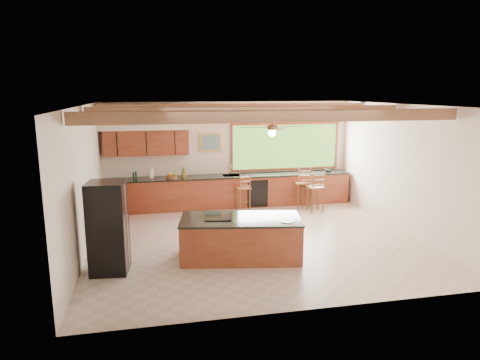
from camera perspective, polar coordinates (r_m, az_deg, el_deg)
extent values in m
plane|color=beige|center=(9.77, 2.04, -7.93)|extent=(7.20, 7.20, 0.00)
cube|color=beige|center=(12.51, -1.45, 3.53)|extent=(7.20, 0.04, 3.00)
cube|color=beige|center=(6.36, 9.14, -4.78)|extent=(7.20, 0.04, 3.00)
cube|color=beige|center=(9.22, -20.18, -0.18)|extent=(0.04, 6.50, 3.00)
cube|color=beige|center=(10.81, 20.99, 1.43)|extent=(0.04, 6.50, 3.00)
cube|color=#A06B50|center=(9.21, 2.18, 9.93)|extent=(7.20, 6.50, 0.04)
cube|color=#8A6445|center=(7.67, 5.07, 8.48)|extent=(7.10, 0.15, 0.22)
cube|color=#8A6445|center=(9.70, 1.46, 9.20)|extent=(7.10, 0.15, 0.22)
cube|color=#8A6445|center=(11.46, -0.62, 9.60)|extent=(7.10, 0.15, 0.22)
cube|color=brown|center=(12.08, -12.37, 4.87)|extent=(2.30, 0.35, 0.70)
cube|color=white|center=(11.95, -12.50, 7.69)|extent=(2.60, 0.50, 0.48)
cylinder|color=#FFEABF|center=(12.00, -15.82, 6.44)|extent=(0.10, 0.10, 0.01)
cylinder|color=#FFEABF|center=(11.98, -9.08, 6.73)|extent=(0.10, 0.10, 0.01)
cube|color=#77AC3D|center=(12.87, 6.06, 4.46)|extent=(3.20, 0.04, 1.30)
cube|color=gold|center=(12.35, -3.95, 5.03)|extent=(0.64, 0.03, 0.54)
cube|color=#38664B|center=(12.33, -3.94, 5.02)|extent=(0.54, 0.01, 0.44)
cube|color=brown|center=(12.38, -1.14, -1.55)|extent=(7.00, 0.65, 0.88)
cube|color=black|center=(12.28, -1.15, 0.54)|extent=(7.04, 0.69, 0.04)
cube|color=brown|center=(10.72, -16.97, -4.19)|extent=(0.65, 2.35, 0.88)
cube|color=black|center=(10.61, -17.12, -1.80)|extent=(0.69, 2.39, 0.04)
cube|color=black|center=(12.22, 2.37, -1.84)|extent=(0.60, 0.02, 0.78)
cube|color=silver|center=(12.28, -1.15, 0.56)|extent=(0.50, 0.38, 0.03)
cylinder|color=silver|center=(12.44, -1.32, 1.48)|extent=(0.03, 0.03, 0.30)
cylinder|color=silver|center=(12.33, -1.24, 1.99)|extent=(0.03, 0.20, 0.03)
cylinder|color=white|center=(12.06, -11.75, 0.86)|extent=(0.12, 0.12, 0.28)
cylinder|color=#183D1B|center=(12.13, -13.71, 0.64)|extent=(0.06, 0.06, 0.20)
cylinder|color=#183D1B|center=(12.14, -14.00, 0.58)|extent=(0.05, 0.05, 0.18)
cube|color=black|center=(13.09, 11.58, 1.28)|extent=(0.23, 0.20, 0.09)
cube|color=brown|center=(8.63, 0.09, -7.85)|extent=(2.49, 1.47, 0.79)
cube|color=black|center=(8.50, 0.09, -5.22)|extent=(2.53, 1.51, 0.04)
cube|color=black|center=(8.49, -2.94, -5.07)|extent=(0.59, 0.50, 0.02)
cylinder|color=white|center=(8.34, 6.37, -5.46)|extent=(0.29, 0.29, 0.01)
cube|color=black|center=(8.21, -17.16, -6.09)|extent=(0.73, 0.71, 1.70)
cube|color=silver|center=(8.18, -14.84, -6.01)|extent=(0.02, 0.05, 1.56)
cube|color=brown|center=(11.94, 0.36, -1.04)|extent=(0.45, 0.45, 0.04)
cylinder|color=brown|center=(11.85, -0.20, -2.80)|extent=(0.04, 0.04, 0.62)
cylinder|color=brown|center=(11.91, 1.23, -2.73)|extent=(0.04, 0.04, 0.62)
cylinder|color=brown|center=(12.13, -0.49, -2.45)|extent=(0.04, 0.04, 0.62)
cylinder|color=brown|center=(12.19, 0.91, -2.38)|extent=(0.04, 0.04, 0.62)
cube|color=brown|center=(12.48, 8.95, -0.86)|extent=(0.44, 0.44, 0.04)
cylinder|color=brown|center=(12.38, 8.53, -2.41)|extent=(0.03, 0.03, 0.58)
cylinder|color=brown|center=(12.47, 9.73, -2.34)|extent=(0.03, 0.03, 0.58)
cylinder|color=brown|center=(12.63, 8.09, -2.11)|extent=(0.03, 0.03, 0.58)
cylinder|color=brown|center=(12.73, 9.27, -2.04)|extent=(0.03, 0.03, 0.58)
cube|color=brown|center=(12.40, 8.25, -0.35)|extent=(0.43, 0.43, 0.04)
cylinder|color=brown|center=(12.27, 7.73, -2.23)|extent=(0.04, 0.04, 0.69)
cylinder|color=brown|center=(12.39, 9.20, -2.15)|extent=(0.04, 0.04, 0.69)
cylinder|color=brown|center=(12.58, 7.23, -1.87)|extent=(0.04, 0.04, 0.69)
cylinder|color=brown|center=(12.69, 8.66, -1.79)|extent=(0.04, 0.04, 0.69)
cube|color=brown|center=(11.99, 10.05, -0.93)|extent=(0.44, 0.44, 0.04)
cylinder|color=brown|center=(11.86, 9.55, -2.83)|extent=(0.04, 0.04, 0.67)
cylinder|color=brown|center=(11.98, 11.00, -2.73)|extent=(0.04, 0.04, 0.67)
cylinder|color=brown|center=(12.16, 8.99, -2.45)|extent=(0.04, 0.04, 0.67)
cylinder|color=brown|center=(12.27, 10.42, -2.36)|extent=(0.04, 0.04, 0.67)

